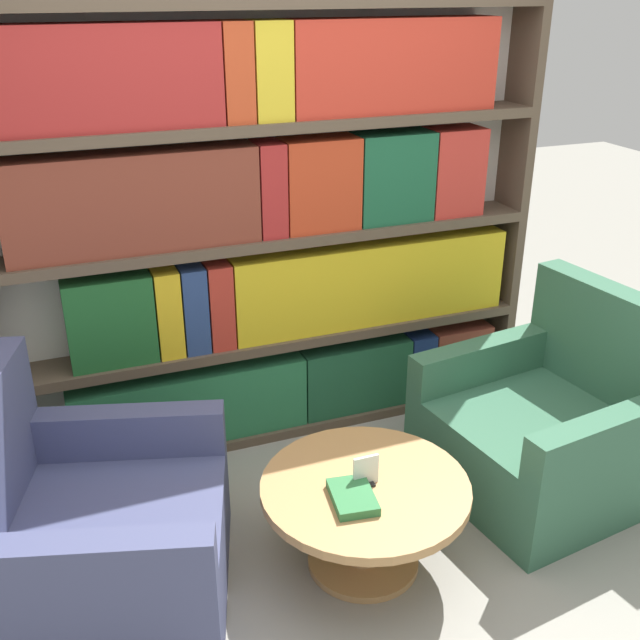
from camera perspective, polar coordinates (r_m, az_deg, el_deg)
name	(u,v)px	position (r m, az deg, el deg)	size (l,w,h in m)	color
ground_plane	(381,592)	(3.16, 4.67, -19.93)	(14.00, 14.00, 0.00)	gray
bookshelf	(275,236)	(3.67, -3.44, 6.39)	(2.73, 0.30, 2.14)	silver
armchair_left	(89,534)	(3.07, -17.18, -15.34)	(1.12, 1.12, 0.92)	#42476B
armchair_right	(549,427)	(3.70, 17.06, -7.83)	(1.02, 1.01, 0.92)	#336047
coffee_table	(364,507)	(3.08, 3.38, -14.04)	(0.83, 0.83, 0.40)	#AD7F4C
table_sign	(365,473)	(2.98, 3.46, -11.56)	(0.10, 0.06, 0.13)	black
stray_book	(353,497)	(2.92, 2.51, -13.32)	(0.19, 0.24, 0.04)	#2D703D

